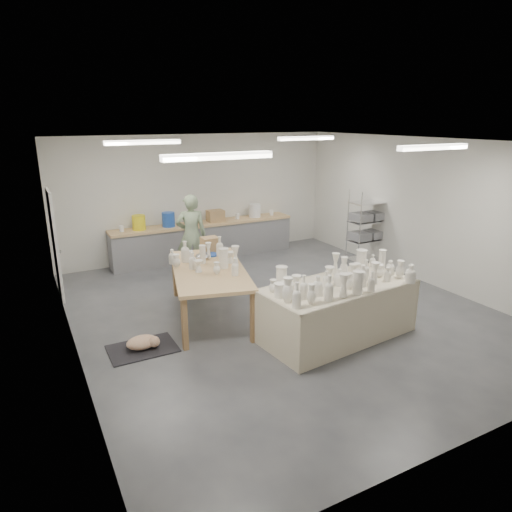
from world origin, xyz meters
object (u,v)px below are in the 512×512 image
drying_table (337,309)px  work_table (208,266)px  potter (191,235)px  red_stool (188,258)px

drying_table → work_table: 2.35m
work_table → potter: 2.18m
drying_table → potter: size_ratio=1.43×
drying_table → potter: bearing=98.2°
potter → drying_table: bearing=120.8°
work_table → potter: potter is taller
drying_table → work_table: bearing=123.2°
drying_table → work_table: work_table is taller
drying_table → red_stool: bearing=97.3°
drying_table → red_stool: 4.31m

